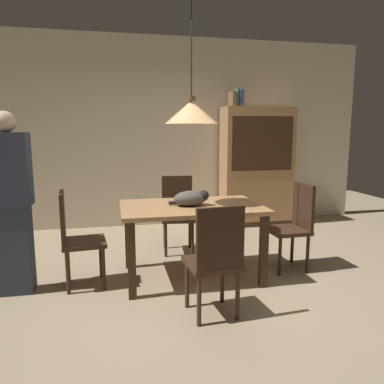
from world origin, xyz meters
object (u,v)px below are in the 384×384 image
book_green_slim (236,98)px  chair_right_side (294,223)px  chair_near_front (215,257)px  dining_table (191,215)px  cat_sleeping (192,198)px  book_blue_wide (240,99)px  chair_left_side (75,235)px  book_brown_thick (232,99)px  chair_far_back (178,210)px  hutch_bookcase (256,169)px  pendant_lamp (191,112)px  person_standing (11,204)px

book_green_slim → chair_right_side: bearing=-89.2°
chair_near_front → chair_right_side: (1.12, 0.88, 0.00)m
dining_table → cat_sleeping: size_ratio=3.54×
cat_sleeping → book_blue_wide: book_blue_wide is taller
book_blue_wide → chair_left_side: bearing=-139.4°
dining_table → chair_left_side: 1.14m
book_brown_thick → book_blue_wide: book_blue_wide is taller
chair_far_back → hutch_bookcase: size_ratio=0.50×
chair_left_side → book_brown_thick: size_ratio=3.88×
chair_near_front → book_green_slim: 3.37m
chair_far_back → dining_table: bearing=-90.5°
chair_right_side → pendant_lamp: (-1.13, -0.00, 1.15)m
chair_right_side → person_standing: person_standing is taller
cat_sleeping → hutch_bookcase: 2.46m
dining_table → chair_right_side: size_ratio=1.51×
chair_near_front → chair_far_back: 1.76m
book_green_slim → person_standing: (-2.76, -1.99, -1.14)m
dining_table → chair_near_front: chair_near_front is taller
book_brown_thick → book_blue_wide: (0.12, 0.00, 0.01)m
cat_sleeping → hutch_bookcase: (1.46, 1.97, 0.06)m
hutch_bookcase → person_standing: 3.70m
chair_near_front → hutch_bookcase: hutch_bookcase is taller
chair_near_front → book_brown_thick: (1.03, 2.83, 1.45)m
chair_right_side → hutch_bookcase: bearing=80.4°
book_blue_wide → hutch_bookcase: bearing=-0.3°
pendant_lamp → dining_table: bearing=-99.5°
chair_near_front → chair_left_side: 1.43m
book_green_slim → person_standing: size_ratio=0.16×
chair_right_side → chair_near_front: bearing=-141.8°
cat_sleeping → book_blue_wide: bearing=59.5°
chair_far_back → book_green_slim: (1.09, 1.08, 1.47)m
chair_near_front → book_blue_wide: 3.39m
chair_far_back → book_blue_wide: book_blue_wide is taller
dining_table → person_standing: (-1.66, -0.03, 0.19)m
cat_sleeping → pendant_lamp: 0.84m
dining_table → chair_left_side: (-1.13, -0.01, -0.14)m
book_brown_thick → person_standing: book_brown_thick is taller
chair_left_side → book_brown_thick: book_brown_thick is taller
chair_near_front → book_green_slim: bearing=68.9°
chair_right_side → book_blue_wide: size_ratio=3.88×
chair_near_front → book_green_slim: (1.10, 2.83, 1.47)m
chair_near_front → cat_sleeping: chair_near_front is taller
chair_near_front → book_green_slim: size_ratio=3.58×
chair_near_front → hutch_bookcase: bearing=62.8°
cat_sleeping → book_green_slim: bearing=60.8°
chair_far_back → book_brown_thick: size_ratio=3.88×
dining_table → chair_right_side: chair_right_side is taller
chair_right_side → hutch_bookcase: 2.01m
chair_near_front → book_brown_thick: size_ratio=3.88×
book_green_slim → person_standing: book_green_slim is taller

